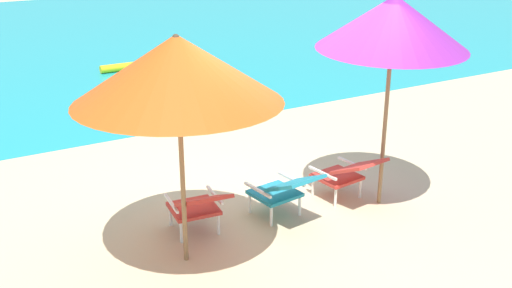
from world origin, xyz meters
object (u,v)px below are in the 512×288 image
object	(u,v)px
beach_umbrella_left	(177,69)
beach_umbrella_right	(393,22)
lounge_chair_center	(284,189)
swim_buoy	(134,66)
lounge_chair_left	(198,205)
lounge_chair_right	(347,172)

from	to	relation	value
beach_umbrella_left	beach_umbrella_right	size ratio (longest dim) A/B	1.08
lounge_chair_center	beach_umbrella_left	bearing A→B (deg)	-169.97
swim_buoy	lounge_chair_left	size ratio (longest dim) A/B	1.73
lounge_chair_center	beach_umbrella_left	distance (m)	2.18
lounge_chair_left	beach_umbrella_left	bearing A→B (deg)	-131.25
swim_buoy	lounge_chair_left	distance (m)	8.12
swim_buoy	lounge_chair_center	size ratio (longest dim) A/B	1.71
swim_buoy	lounge_chair_right	size ratio (longest dim) A/B	1.71
beach_umbrella_left	lounge_chair_left	bearing A→B (deg)	48.75
lounge_chair_right	beach_umbrella_left	xyz separation A→B (m)	(-2.33, -0.27, 1.67)
lounge_chair_left	beach_umbrella_right	distance (m)	3.03
beach_umbrella_left	beach_umbrella_right	distance (m)	2.68
swim_buoy	lounge_chair_center	xyz separation A→B (m)	(-0.90, -8.00, 0.31)
lounge_chair_left	beach_umbrella_right	world-z (taller)	beach_umbrella_right
lounge_chair_center	lounge_chair_right	bearing A→B (deg)	1.49
swim_buoy	lounge_chair_right	distance (m)	7.98
swim_buoy	lounge_chair_left	xyz separation A→B (m)	(-1.95, -7.88, 0.31)
swim_buoy	lounge_chair_center	bearing A→B (deg)	-96.40
swim_buoy	lounge_chair_center	distance (m)	8.06
lounge_chair_center	beach_umbrella_right	world-z (taller)	beach_umbrella_right
beach_umbrella_right	lounge_chair_right	bearing A→B (deg)	145.49
beach_umbrella_right	swim_buoy	bearing A→B (deg)	92.78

